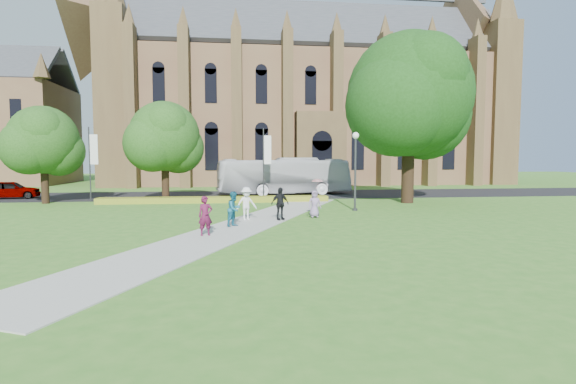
{
  "coord_description": "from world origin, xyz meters",
  "views": [
    {
      "loc": [
        -0.75,
        -22.65,
        3.59
      ],
      "look_at": [
        2.48,
        2.66,
        1.6
      ],
      "focal_mm": 28.0,
      "sensor_mm": 36.0,
      "label": 1
    }
  ],
  "objects": [
    {
      "name": "large_tree",
      "position": [
        13.0,
        11.0,
        8.37
      ],
      "size": [
        9.6,
        9.6,
        13.2
      ],
      "color": "#332114",
      "rests_on": "ground"
    },
    {
      "name": "tour_coach",
      "position": [
        4.29,
        19.64,
        1.78
      ],
      "size": [
        12.94,
        4.92,
        3.52
      ],
      "primitive_type": "imported",
      "rotation": [
        0.0,
        0.0,
        1.73
      ],
      "color": "silver",
      "rests_on": "road"
    },
    {
      "name": "pedestrian_0",
      "position": [
        -1.91,
        -2.2,
        0.94
      ],
      "size": [
        0.75,
        0.6,
        1.79
      ],
      "primitive_type": "imported",
      "rotation": [
        0.0,
        0.0,
        0.29
      ],
      "color": "#541332",
      "rests_on": "footpath"
    },
    {
      "name": "car_0",
      "position": [
        -19.59,
        18.65,
        0.79
      ],
      "size": [
        4.78,
        2.59,
        1.54
      ],
      "primitive_type": "imported",
      "rotation": [
        0.0,
        0.0,
        1.75
      ],
      "color": "gray",
      "rests_on": "road"
    },
    {
      "name": "flower_hedge",
      "position": [
        -2.0,
        13.2,
        0.23
      ],
      "size": [
        18.0,
        1.4,
        0.45
      ],
      "primitive_type": "cube",
      "color": "#A89A21",
      "rests_on": "ground"
    },
    {
      "name": "pedestrian_1",
      "position": [
        -0.6,
        0.38,
        0.94
      ],
      "size": [
        1.09,
        1.1,
        1.79
      ],
      "primitive_type": "imported",
      "rotation": [
        0.0,
        0.0,
        0.86
      ],
      "color": "#175D76",
      "rests_on": "footpath"
    },
    {
      "name": "footpath",
      "position": [
        0.0,
        1.0,
        0.02
      ],
      "size": [
        15.58,
        28.54,
        0.04
      ],
      "primitive_type": "cube",
      "rotation": [
        0.0,
        0.0,
        -0.44
      ],
      "color": "#B2B2A8",
      "rests_on": "ground"
    },
    {
      "name": "streetlamp",
      "position": [
        7.5,
        6.5,
        3.3
      ],
      "size": [
        0.44,
        0.44,
        5.24
      ],
      "color": "#38383D",
      "rests_on": "ground"
    },
    {
      "name": "banner_pole_1",
      "position": [
        -11.89,
        15.2,
        3.39
      ],
      "size": [
        0.7,
        0.1,
        6.0
      ],
      "color": "#38383D",
      "rests_on": "ground"
    },
    {
      "name": "street_tree_0",
      "position": [
        -15.0,
        14.0,
        4.87
      ],
      "size": [
        5.2,
        5.2,
        7.5
      ],
      "color": "#332114",
      "rests_on": "ground"
    },
    {
      "name": "street_tree_1",
      "position": [
        -6.0,
        14.5,
        5.22
      ],
      "size": [
        5.6,
        5.6,
        8.05
      ],
      "color": "#332114",
      "rests_on": "ground"
    },
    {
      "name": "pedestrian_2",
      "position": [
        0.11,
        2.63,
        0.97
      ],
      "size": [
        1.35,
        1.02,
        1.86
      ],
      "primitive_type": "imported",
      "rotation": [
        0.0,
        0.0,
        0.31
      ],
      "color": "silver",
      "rests_on": "footpath"
    },
    {
      "name": "parasol",
      "position": [
        4.33,
        3.46,
        1.92
      ],
      "size": [
        0.74,
        0.74,
        0.59
      ],
      "primitive_type": "imported",
      "rotation": [
        0.0,
        0.0,
        -0.1
      ],
      "color": "pink",
      "rests_on": "pedestrian_4"
    },
    {
      "name": "road",
      "position": [
        0.0,
        20.0,
        0.01
      ],
      "size": [
        160.0,
        10.0,
        0.02
      ],
      "primitive_type": "cube",
      "color": "black",
      "rests_on": "ground"
    },
    {
      "name": "banner_pole_0",
      "position": [
        2.11,
        15.2,
        3.39
      ],
      "size": [
        0.7,
        0.1,
        6.0
      ],
      "color": "#38383D",
      "rests_on": "ground"
    },
    {
      "name": "ground",
      "position": [
        0.0,
        0.0,
        0.0
      ],
      "size": [
        160.0,
        160.0,
        0.0
      ],
      "primitive_type": "plane",
      "color": "#357222",
      "rests_on": "ground"
    },
    {
      "name": "cathedral",
      "position": [
        10.0,
        39.73,
        12.98
      ],
      "size": [
        52.6,
        18.25,
        28.0
      ],
      "color": "brown",
      "rests_on": "ground"
    },
    {
      "name": "pedestrian_3",
      "position": [
        1.99,
        2.4,
        0.96
      ],
      "size": [
        1.17,
        0.81,
        1.85
      ],
      "primitive_type": "imported",
      "rotation": [
        0.0,
        0.0,
        0.37
      ],
      "color": "black",
      "rests_on": "footpath"
    },
    {
      "name": "pedestrian_4",
      "position": [
        4.15,
        3.36,
        0.83
      ],
      "size": [
        0.79,
        0.52,
        1.58
      ],
      "primitive_type": "imported",
      "rotation": [
        0.0,
        0.0,
        0.03
      ],
      "color": "gray",
      "rests_on": "footpath"
    }
  ]
}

